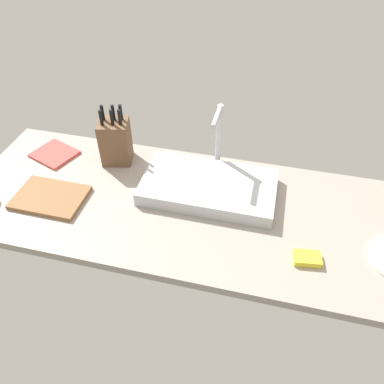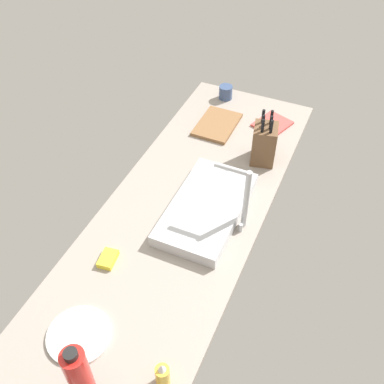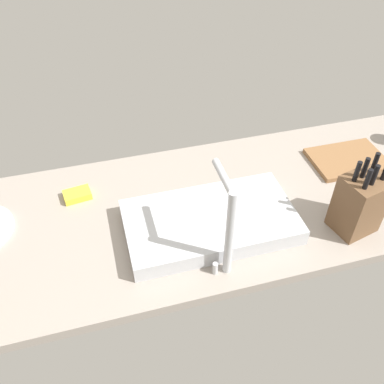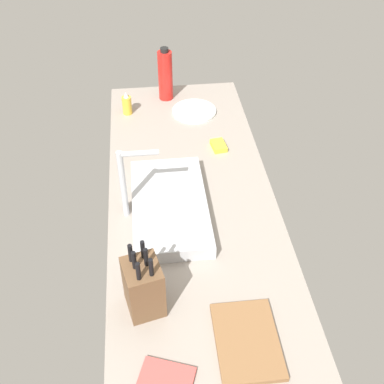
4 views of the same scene
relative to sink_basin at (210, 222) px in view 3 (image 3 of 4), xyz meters
The scene contains 6 objects.
countertop_slab 10.71cm from the sink_basin, 83.14° to the right, with size 196.34×67.63×3.50cm, color gray.
sink_basin is the anchor object (origin of this frame).
faucet 21.52cm from the sink_basin, 88.31° to the left, with size 5.50×15.22×30.30cm.
knife_block 45.53cm from the sink_basin, 165.34° to the left, with size 14.60×13.60×26.34cm.
cutting_board 63.08cm from the sink_basin, 162.61° to the right, with size 27.41×19.11×1.80cm, color brown.
dish_sponge 47.13cm from the sink_basin, 33.00° to the right, with size 9.00×6.00×2.40cm, color yellow.
Camera 3 is at (28.39, 94.95, 101.38)cm, focal length 39.03 mm.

